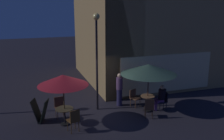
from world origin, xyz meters
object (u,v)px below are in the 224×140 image
(street_lamp_near_corner, at_px, (97,46))
(cafe_chair_4, at_px, (149,107))
(cafe_chair_3, at_px, (134,96))
(cafe_chair_1, at_px, (60,105))
(cafe_chair_2, at_px, (164,99))
(patio_umbrella_1, at_px, (149,69))
(patron_seated_0, at_px, (161,96))
(patio_umbrella_0, at_px, (63,80))
(patron_standing_1, at_px, (119,89))
(cafe_chair_0, at_px, (74,119))
(cafe_table_0, at_px, (65,113))
(cafe_table_1, at_px, (148,101))
(menu_sandwich_board, at_px, (40,111))

(street_lamp_near_corner, distance_m, cafe_chair_4, 3.64)
(cafe_chair_3, bearing_deg, street_lamp_near_corner, -119.22)
(cafe_chair_1, xyz_separation_m, cafe_chair_2, (4.87, -0.73, -0.04))
(patio_umbrella_1, xyz_separation_m, cafe_chair_3, (-0.34, 0.81, -1.56))
(cafe_chair_2, relative_size, patron_seated_0, 0.72)
(patio_umbrella_0, height_order, cafe_chair_2, patio_umbrella_0)
(patio_umbrella_1, relative_size, cafe_chair_2, 2.86)
(patron_standing_1, bearing_deg, cafe_chair_0, -127.81)
(cafe_table_0, height_order, cafe_chair_2, cafe_chair_2)
(cafe_chair_0, bearing_deg, cafe_chair_3, -78.96)
(patio_umbrella_1, height_order, cafe_chair_2, patio_umbrella_1)
(cafe_table_1, relative_size, patio_umbrella_0, 0.35)
(patio_umbrella_0, xyz_separation_m, patio_umbrella_1, (3.95, 0.14, 0.11))
(menu_sandwich_board, distance_m, cafe_chair_1, 0.87)
(menu_sandwich_board, xyz_separation_m, cafe_chair_2, (5.72, -0.55, 0.02))
(cafe_chair_1, xyz_separation_m, patron_seated_0, (4.73, -0.72, 0.14))
(cafe_table_1, height_order, cafe_chair_4, cafe_chair_4)
(patio_umbrella_0, distance_m, cafe_chair_0, 1.63)
(cafe_chair_0, xyz_separation_m, patron_standing_1, (2.70, 2.07, 0.27))
(menu_sandwich_board, bearing_deg, street_lamp_near_corner, 34.91)
(cafe_chair_3, bearing_deg, patron_standing_1, -137.89)
(patio_umbrella_1, bearing_deg, patron_seated_0, -5.71)
(patio_umbrella_0, distance_m, cafe_chair_4, 3.97)
(street_lamp_near_corner, height_order, cafe_table_0, street_lamp_near_corner)
(patron_seated_0, bearing_deg, patron_standing_1, -29.25)
(cafe_chair_0, bearing_deg, patio_umbrella_1, -92.12)
(cafe_chair_2, height_order, patron_seated_0, patron_seated_0)
(cafe_chair_3, distance_m, patron_seated_0, 1.36)
(cafe_chair_3, bearing_deg, patio_umbrella_1, 0.00)
(cafe_chair_2, bearing_deg, patio_umbrella_1, -0.00)
(cafe_table_1, bearing_deg, patio_umbrella_0, -177.91)
(patio_umbrella_0, distance_m, patio_umbrella_1, 3.95)
(cafe_chair_3, relative_size, patron_standing_1, 0.51)
(cafe_table_0, xyz_separation_m, patron_standing_1, (2.94, 1.26, 0.31))
(cafe_chair_2, bearing_deg, patio_umbrella_0, 6.45)
(cafe_chair_4, relative_size, patron_standing_1, 0.56)
(patio_umbrella_0, distance_m, patron_standing_1, 3.39)
(cafe_table_1, xyz_separation_m, patron_standing_1, (-1.01, 1.12, 0.31))
(cafe_table_1, relative_size, patron_standing_1, 0.46)
(cafe_chair_3, distance_m, cafe_chair_4, 1.56)
(menu_sandwich_board, xyz_separation_m, cafe_chair_4, (4.60, -1.22, 0.04))
(patio_umbrella_0, xyz_separation_m, cafe_chair_1, (-0.10, 0.79, -1.39))
(cafe_table_0, height_order, patio_umbrella_0, patio_umbrella_0)
(cafe_table_0, bearing_deg, cafe_chair_0, -73.37)
(street_lamp_near_corner, relative_size, patio_umbrella_1, 1.78)
(street_lamp_near_corner, distance_m, patio_umbrella_1, 2.62)
(patio_umbrella_0, height_order, patron_standing_1, patio_umbrella_0)
(patron_seated_0, xyz_separation_m, patron_standing_1, (-1.69, 1.18, 0.14))
(menu_sandwich_board, distance_m, patio_umbrella_0, 1.84)
(patio_umbrella_1, xyz_separation_m, patron_seated_0, (0.68, -0.07, -1.36))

